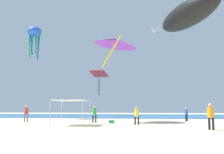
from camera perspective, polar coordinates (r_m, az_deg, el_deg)
ground at (r=19.34m, az=-2.14°, el=-11.96°), size 110.00×110.00×0.10m
ocean_strip at (r=48.35m, az=3.69°, el=-8.94°), size 110.00×24.81×0.03m
canopy_tent at (r=23.03m, az=-9.41°, el=-5.56°), size 2.93×3.08×2.29m
person_near_tent at (r=30.59m, az=16.80°, el=-8.00°), size 0.38×0.38×1.61m
person_leftmost at (r=26.57m, az=-4.09°, el=-8.26°), size 0.47×0.42×1.78m
person_central at (r=19.35m, az=21.85°, el=-8.00°), size 0.45×0.45×1.91m
person_rightmost at (r=29.36m, az=-19.19°, el=-7.70°), size 0.44×0.44×1.84m
person_far_shore at (r=23.51m, az=5.73°, el=-8.49°), size 0.46×0.41×1.71m
cooler_box at (r=25.66m, az=-0.10°, el=-10.26°), size 0.57×0.37×0.35m
kite_inflatable_black at (r=24.71m, az=17.09°, el=13.73°), size 5.88×8.48×3.02m
kite_parafoil_white at (r=46.99m, az=10.32°, el=10.69°), size 2.10×3.10×2.16m
kite_delta_purple at (r=29.21m, az=0.93°, el=8.09°), size 5.55×5.49×4.09m
kite_octopus_blue at (r=38.81m, az=-17.48°, el=9.63°), size 2.11×2.11×4.86m
kite_diamond_red at (r=47.42m, az=-3.01°, el=0.51°), size 3.64×3.54×4.61m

